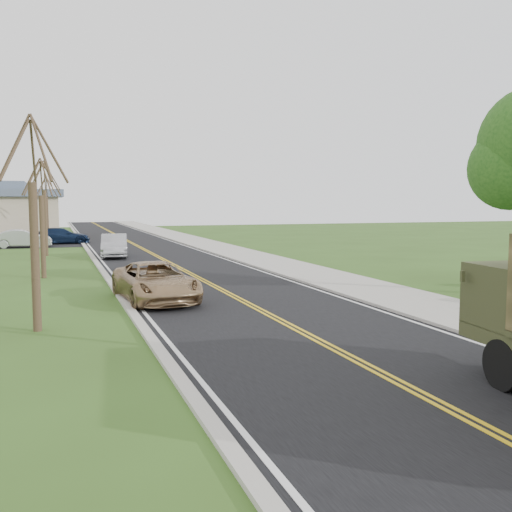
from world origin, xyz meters
name	(u,v)px	position (x,y,z in m)	size (l,w,h in m)	color
ground	(488,431)	(0.00, 0.00, 0.00)	(160.00, 160.00, 0.00)	#304D19
road	(138,247)	(0.00, 40.00, 0.01)	(8.00, 120.00, 0.01)	black
curb_right	(188,245)	(4.15, 40.00, 0.06)	(0.30, 120.00, 0.12)	#9E998E
sidewalk_right	(208,244)	(5.90, 40.00, 0.05)	(3.20, 120.00, 0.10)	#9E998E
curb_left	(86,247)	(-4.15, 40.00, 0.05)	(0.30, 120.00, 0.10)	#9E998E
bare_tree_a	(34,239)	(-7.00, 10.00, 2.63)	(1.93, 2.26, 6.08)	#38281C
bare_tree_b	(42,227)	(-7.00, 22.00, 2.48)	(1.83, 2.14, 5.73)	#38281C
bare_tree_c	(45,215)	(-7.00, 34.00, 2.78)	(2.04, 2.39, 6.42)	#38281C
bare_tree_d	(47,215)	(-7.00, 46.00, 2.55)	(1.88, 2.20, 5.91)	#38281C
suv_champagne	(156,282)	(-3.00, 13.78, 0.72)	(2.40, 5.20, 1.45)	#9F805A
sedan_silver	(114,246)	(-2.76, 31.37, 0.77)	(1.62, 4.65, 1.53)	#B4B5B9
lot_car_silver	(22,239)	(-8.90, 42.00, 0.73)	(1.55, 4.46, 1.47)	#ACADB1
lot_car_navy	(61,236)	(-5.93, 45.21, 0.70)	(1.97, 4.85, 1.41)	#0D1932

